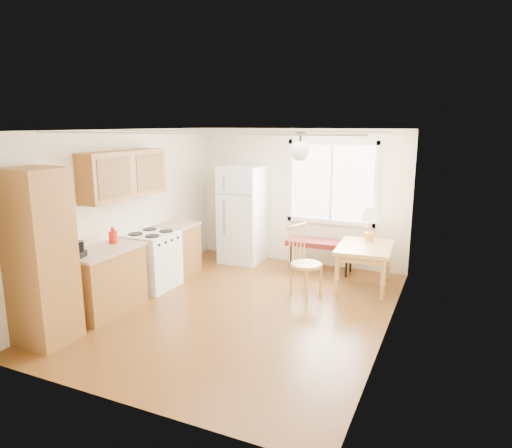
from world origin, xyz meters
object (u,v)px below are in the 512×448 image
Objects in this scene: refrigerator at (243,214)px; chair at (301,255)px; dining_table at (365,252)px; bench at (321,244)px.

refrigerator is 2.00m from chair.
dining_table is 1.07× the size of chair.
bench is 1.13× the size of chair.
dining_table is at bearing -12.66° from refrigerator.
chair is (0.04, -1.20, 0.13)m from bench.
chair is at bearing -91.03° from bench.
chair is (1.58, -1.20, -0.29)m from refrigerator.
dining_table reaches higher than bench.
bench is 1.21m from chair.
chair reaches higher than bench.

